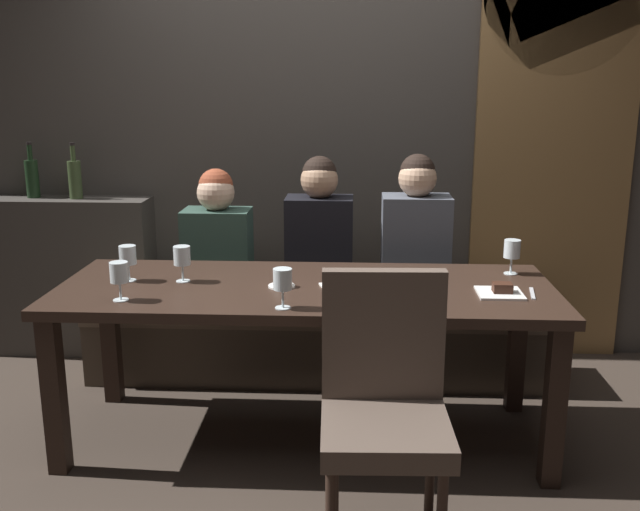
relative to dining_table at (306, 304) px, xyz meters
The scene contains 21 objects.
ground 0.65m from the dining_table, ahead, with size 9.00×9.00×0.00m, color #382D26.
back_wall_tiled 1.49m from the dining_table, 90.00° to the left, with size 6.00×0.12×3.00m, color #423D38.
arched_door 1.91m from the dining_table, 40.43° to the left, with size 0.90×0.05×2.55m.
back_counter 1.87m from the dining_table, 146.14° to the left, with size 1.10×0.28×0.95m, color #38342F.
dining_table is the anchor object (origin of this frame).
banquette_bench 0.82m from the dining_table, 90.00° to the left, with size 2.50×0.44×0.45m.
chair_near_side 0.80m from the dining_table, 65.59° to the right, with size 0.46×0.46×0.98m.
diner_redhead 0.88m from the dining_table, 127.36° to the left, with size 0.36×0.24×0.72m.
diner_bearded 0.74m from the dining_table, 88.14° to the left, with size 0.36×0.24×0.79m.
diner_far_end 0.89m from the dining_table, 51.81° to the left, with size 0.36×0.24×0.81m.
wine_bottle_dark_red 2.04m from the dining_table, 147.98° to the left, with size 0.08×0.08×0.33m.
wine_bottle_pale_label 1.81m from the dining_table, 144.04° to the left, with size 0.08×0.08×0.33m.
wine_glass_far_right 0.39m from the dining_table, 101.63° to the right, with size 0.08×0.08×0.16m.
wine_glass_near_left 0.82m from the dining_table, 161.01° to the right, with size 0.08×0.08×0.16m.
wine_glass_near_right 1.00m from the dining_table, 14.42° to the left, with size 0.08×0.08×0.16m.
wine_glass_end_right 0.60m from the dining_table, behind, with size 0.08×0.08×0.16m.
wine_glass_center_back 0.83m from the dining_table, behind, with size 0.08×0.08×0.16m.
espresso_cup 0.16m from the dining_table, 165.12° to the right, with size 0.12×0.12×0.06m.
dessert_plate 0.85m from the dining_table, ahead, with size 0.19×0.19×0.05m.
fork_on_table 0.98m from the dining_table, ahead, with size 0.02×0.17×0.01m, color silver.
folded_napkin 0.15m from the dining_table, ahead, with size 0.11×0.10×0.01m, color silver.
Camera 1 is at (0.22, -3.03, 1.63)m, focal length 39.97 mm.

